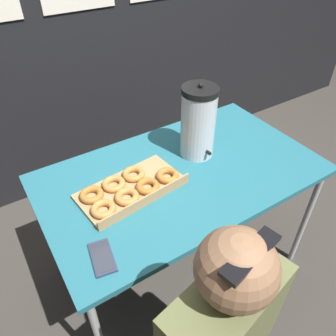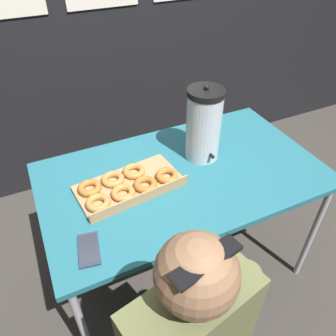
% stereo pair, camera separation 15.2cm
% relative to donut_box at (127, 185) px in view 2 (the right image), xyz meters
% --- Properties ---
extents(ground_plane, '(12.00, 12.00, 0.00)m').
position_rel_donut_box_xyz_m(ground_plane, '(0.28, -0.01, -0.78)').
color(ground_plane, '#3D3833').
extents(folding_table, '(1.35, 0.79, 0.76)m').
position_rel_donut_box_xyz_m(folding_table, '(0.28, -0.01, -0.07)').
color(folding_table, '#236675').
rests_on(folding_table, ground).
extents(donut_box, '(0.50, 0.30, 0.05)m').
position_rel_donut_box_xyz_m(donut_box, '(0.00, 0.00, 0.00)').
color(donut_box, tan).
rests_on(donut_box, folding_table).
extents(coffee_urn, '(0.18, 0.20, 0.39)m').
position_rel_donut_box_xyz_m(coffee_urn, '(0.43, 0.08, 0.16)').
color(coffee_urn, silver).
rests_on(coffee_urn, folding_table).
extents(cell_phone, '(0.10, 0.17, 0.01)m').
position_rel_donut_box_xyz_m(cell_phone, '(-0.25, -0.26, -0.02)').
color(cell_phone, '#2D334C').
rests_on(cell_phone, folding_table).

